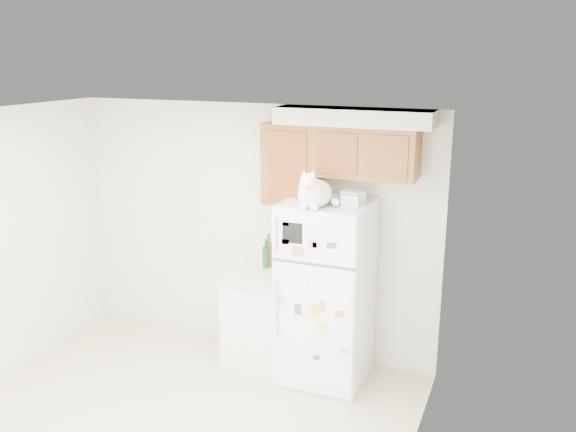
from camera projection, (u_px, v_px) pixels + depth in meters
The scene contains 8 objects.
room_shell at pixel (163, 237), 4.42m from camera, with size 3.84×4.04×2.52m.
refrigerator at pixel (326, 292), 5.56m from camera, with size 0.76×0.78×1.70m.
base_counter at pixel (261, 316), 5.98m from camera, with size 0.64×0.64×0.92m.
cat at pixel (314, 192), 5.12m from camera, with size 0.34×0.50×0.35m.
storage_box_back at pixel (353, 197), 5.31m from camera, with size 0.18×0.13×0.10m, color white.
storage_box_front at pixel (351, 200), 5.23m from camera, with size 0.15×0.11×0.09m, color white.
bottle_green at pixel (266, 254), 5.95m from camera, with size 0.07×0.07×0.29m, color #19381E, non-canonical shape.
bottle_amber at pixel (269, 250), 5.98m from camera, with size 0.08×0.08×0.33m, color #593814, non-canonical shape.
Camera 1 is at (2.55, -3.33, 2.97)m, focal length 38.00 mm.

